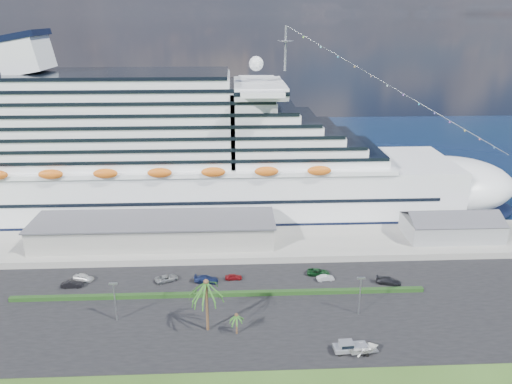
{
  "coord_description": "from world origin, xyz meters",
  "views": [
    {
      "loc": [
        -4.5,
        -77.01,
        56.83
      ],
      "look_at": [
        0.39,
        30.0,
        18.57
      ],
      "focal_mm": 35.0,
      "sensor_mm": 36.0,
      "label": 1
    }
  ],
  "objects_px": {
    "cruise_ship": "(176,160)",
    "pickup_truck": "(350,346)",
    "boat_trailer": "(364,348)",
    "parked_car_3": "(206,279)"
  },
  "relations": [
    {
      "from": "cruise_ship",
      "to": "pickup_truck",
      "type": "height_order",
      "value": "cruise_ship"
    },
    {
      "from": "cruise_ship",
      "to": "pickup_truck",
      "type": "distance_m",
      "value": 78.83
    },
    {
      "from": "cruise_ship",
      "to": "pickup_truck",
      "type": "relative_size",
      "value": 31.23
    },
    {
      "from": "cruise_ship",
      "to": "boat_trailer",
      "type": "relative_size",
      "value": 29.26
    },
    {
      "from": "parked_car_3",
      "to": "boat_trailer",
      "type": "distance_m",
      "value": 39.17
    },
    {
      "from": "parked_car_3",
      "to": "boat_trailer",
      "type": "height_order",
      "value": "boat_trailer"
    },
    {
      "from": "pickup_truck",
      "to": "parked_car_3",
      "type": "bearing_deg",
      "value": 135.93
    },
    {
      "from": "cruise_ship",
      "to": "parked_car_3",
      "type": "distance_m",
      "value": 46.12
    },
    {
      "from": "cruise_ship",
      "to": "parked_car_3",
      "type": "bearing_deg",
      "value": -76.13
    },
    {
      "from": "pickup_truck",
      "to": "cruise_ship",
      "type": "bearing_deg",
      "value": 118.63
    }
  ]
}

